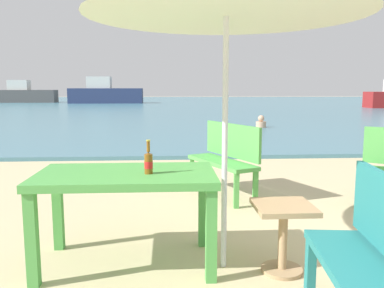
{
  "coord_description": "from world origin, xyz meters",
  "views": [
    {
      "loc": [
        -1.03,
        -2.77,
        1.42
      ],
      "look_at": [
        -0.68,
        3.0,
        0.6
      ],
      "focal_mm": 37.3,
      "sensor_mm": 36.0,
      "label": 1
    }
  ],
  "objects": [
    {
      "name": "side_table_wood",
      "position": [
        -0.16,
        0.11,
        0.35
      ],
      "size": [
        0.44,
        0.44,
        0.54
      ],
      "color": "tan",
      "rests_on": "ground_plane"
    },
    {
      "name": "picnic_table_green",
      "position": [
        -1.36,
        0.33,
        0.65
      ],
      "size": [
        1.4,
        0.8,
        0.76
      ],
      "color": "#4C9E47",
      "rests_on": "ground_plane"
    },
    {
      "name": "boat_tanker",
      "position": [
        -6.39,
        31.98,
        0.89
      ],
      "size": [
        6.18,
        1.69,
        2.25
      ],
      "color": "navy",
      "rests_on": "sea_water"
    },
    {
      "name": "beer_bottle_amber",
      "position": [
        -1.18,
        0.27,
        0.85
      ],
      "size": [
        0.07,
        0.07,
        0.26
      ],
      "color": "brown",
      "rests_on": "picnic_table_green"
    },
    {
      "name": "swimmer_person",
      "position": [
        2.11,
        10.5,
        0.24
      ],
      "size": [
        0.34,
        0.34,
        0.41
      ],
      "color": "tan",
      "rests_on": "sea_water"
    },
    {
      "name": "ground_plane",
      "position": [
        0.0,
        0.0,
        0.0
      ],
      "size": [
        120.0,
        120.0,
        0.0
      ],
      "primitive_type": "plane",
      "color": "#C6B287"
    },
    {
      "name": "sea_water",
      "position": [
        0.0,
        30.0,
        0.04
      ],
      "size": [
        120.0,
        50.0,
        0.08
      ],
      "primitive_type": "cube",
      "color": "teal",
      "rests_on": "ground_plane"
    },
    {
      "name": "bench_teal_center",
      "position": [
        0.06,
        -0.87,
        0.54
      ],
      "size": [
        0.49,
        1.23,
        0.95
      ],
      "color": "#237275",
      "rests_on": "ground_plane"
    },
    {
      "name": "bench_green_left",
      "position": [
        -0.27,
        2.36,
        0.54
      ],
      "size": [
        0.83,
        1.24,
        0.95
      ],
      "color": "#4C9E47",
      "rests_on": "ground_plane"
    },
    {
      "name": "boat_fishing_trawler",
      "position": [
        -13.89,
        34.08,
        0.79
      ],
      "size": [
        5.45,
        1.49,
        1.98
      ],
      "color": "#4C4C4C",
      "rests_on": "sea_water"
    }
  ]
}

